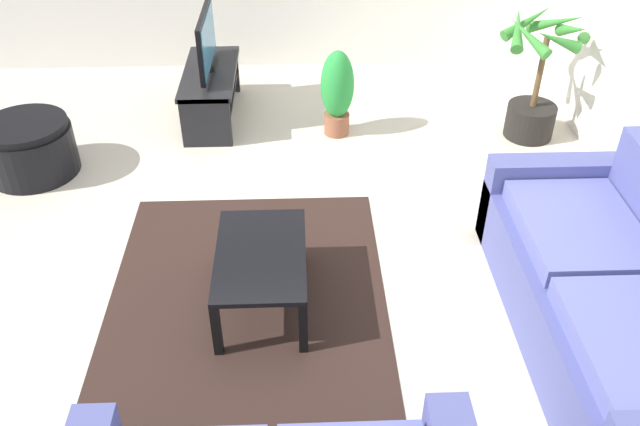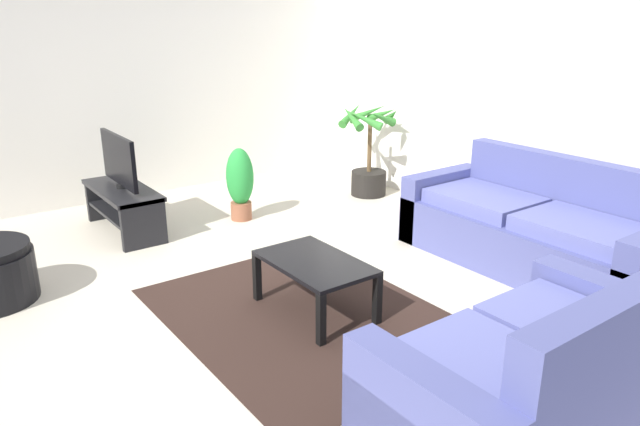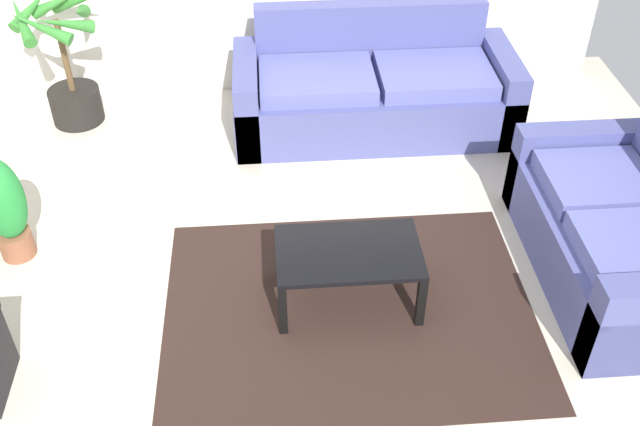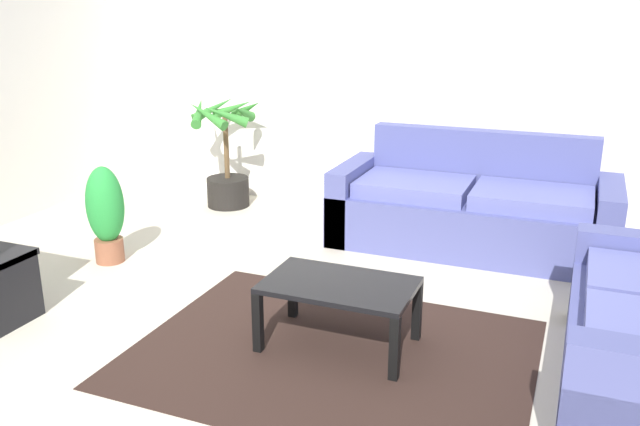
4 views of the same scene
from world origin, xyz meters
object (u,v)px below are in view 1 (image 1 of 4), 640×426
couch_main (616,305)px  potted_plant_small (337,91)px  ottoman (30,148)px  tv_stand (211,87)px  potted_palm (537,86)px  coffee_table (261,260)px  tv (207,41)px

couch_main → potted_plant_small: couch_main is taller
ottoman → potted_plant_small: bearing=102.4°
tv_stand → potted_palm: potted_palm is taller
couch_main → potted_palm: 2.43m
couch_main → coffee_table: size_ratio=2.59×
potted_plant_small → ottoman: (0.53, -2.42, -0.18)m
tv → potted_plant_small: bearing=72.4°
ottoman → potted_palm: bearing=96.1°
tv → potted_plant_small: tv is taller
tv_stand → ottoman: (0.88, -1.33, -0.08)m
couch_main → coffee_table: 1.99m
coffee_table → potted_plant_small: 2.17m
potted_palm → potted_plant_small: (-0.10, -1.64, -0.06)m
tv_stand → potted_palm: 2.78m
tv_stand → tv: tv is taller
tv_stand → ottoman: 1.59m
tv_stand → couch_main: bearing=40.9°
couch_main → potted_palm: size_ratio=2.06×
potted_plant_small → coffee_table: bearing=-15.2°
couch_main → tv_stand: couch_main is taller
couch_main → tv: bearing=-139.1°
tv → ottoman: 1.67m
coffee_table → potted_plant_small: potted_plant_small is taller
tv → coffee_table: tv is taller
coffee_table → ottoman: (-1.56, -1.85, -0.12)m
potted_palm → potted_plant_small: 1.65m
tv_stand → potted_plant_small: size_ratio=1.47×
tv_stand → potted_palm: size_ratio=1.03×
tv_stand → potted_plant_small: (0.35, 1.09, 0.11)m
tv → tv_stand: bearing=-90.5°
potted_palm → coffee_table: bearing=-48.0°
couch_main → tv: 3.79m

